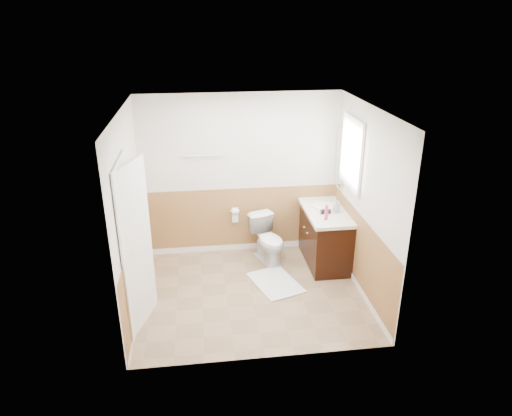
{
  "coord_description": "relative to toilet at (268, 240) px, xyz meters",
  "views": [
    {
      "loc": [
        -0.63,
        -5.33,
        3.52
      ],
      "look_at": [
        0.1,
        0.25,
        1.15
      ],
      "focal_mm": 32.45,
      "sensor_mm": 36.0,
      "label": 1
    }
  ],
  "objects": [
    {
      "name": "wall_left",
      "position": [
        -1.87,
        -0.87,
        0.9
      ],
      "size": [
        0.0,
        3.0,
        3.0
      ],
      "primitive_type": "plane",
      "rotation": [
        1.57,
        0.0,
        1.57
      ],
      "color": "silver",
      "rests_on": "floor"
    },
    {
      "name": "wall_front",
      "position": [
        -0.37,
        -2.17,
        0.9
      ],
      "size": [
        3.0,
        0.0,
        3.0
      ],
      "primitive_type": "plane",
      "rotation": [
        -1.57,
        0.0,
        0.0
      ],
      "color": "silver",
      "rests_on": "floor"
    },
    {
      "name": "soap_dispenser",
      "position": [
        0.96,
        -0.23,
        0.59
      ],
      "size": [
        0.09,
        0.09,
        0.18
      ],
      "primitive_type": "imported",
      "rotation": [
        0.0,
        0.0,
        0.12
      ],
      "color": "#98A0AB",
      "rests_on": "countertop"
    },
    {
      "name": "door",
      "position": [
        -1.77,
        -1.32,
        0.67
      ],
      "size": [
        0.29,
        0.78,
        2.04
      ],
      "primitive_type": "cube",
      "rotation": [
        0.0,
        0.0,
        -0.31
      ],
      "color": "white",
      "rests_on": "wall_left"
    },
    {
      "name": "countertop",
      "position": [
        0.83,
        -0.14,
        0.47
      ],
      "size": [
        0.6,
        1.15,
        0.05
      ],
      "primitive_type": "cube",
      "color": "white",
      "rests_on": "vanity_cabinet"
    },
    {
      "name": "window_frame",
      "position": [
        1.1,
        -0.28,
        1.4
      ],
      "size": [
        0.04,
        0.8,
        1.0
      ],
      "primitive_type": "cube",
      "color": "white",
      "rests_on": "wall_right"
    },
    {
      "name": "toilet",
      "position": [
        0.0,
        0.0,
        0.0
      ],
      "size": [
        0.59,
        0.78,
        0.7
      ],
      "primitive_type": "imported",
      "rotation": [
        0.0,
        0.0,
        0.32
      ],
      "color": "white",
      "rests_on": "floor"
    },
    {
      "name": "tp_sheet",
      "position": [
        -0.47,
        0.36,
        0.24
      ],
      "size": [
        0.1,
        0.01,
        0.16
      ],
      "primitive_type": "cube",
      "color": "white",
      "rests_on": "tp_roll"
    },
    {
      "name": "wall_right",
      "position": [
        1.13,
        -0.87,
        0.9
      ],
      "size": [
        0.0,
        3.0,
        3.0
      ],
      "primitive_type": "plane",
      "rotation": [
        1.57,
        0.0,
        -1.57
      ],
      "color": "silver",
      "rests_on": "floor"
    },
    {
      "name": "hair_dryer_body",
      "position": [
        0.79,
        -0.25,
        0.53
      ],
      "size": [
        0.14,
        0.07,
        0.07
      ],
      "primitive_type": "cylinder",
      "rotation": [
        0.0,
        1.57,
        0.0
      ],
      "color": "black",
      "rests_on": "countertop"
    },
    {
      "name": "vanity_cabinet",
      "position": [
        0.84,
        -0.14,
        0.05
      ],
      "size": [
        0.55,
        1.1,
        0.8
      ],
      "primitive_type": "cube",
      "color": "black",
      "rests_on": "floor"
    },
    {
      "name": "mirror_panel",
      "position": [
        1.11,
        0.23,
        1.2
      ],
      "size": [
        0.02,
        0.35,
        0.9
      ],
      "primitive_type": "cube",
      "color": "silver",
      "rests_on": "wall_right"
    },
    {
      "name": "tp_roll",
      "position": [
        -0.47,
        0.36,
        0.35
      ],
      "size": [
        0.1,
        0.11,
        0.11
      ],
      "primitive_type": "cylinder",
      "rotation": [
        0.0,
        1.57,
        0.0
      ],
      "color": "white",
      "rests_on": "tp_holder_bar"
    },
    {
      "name": "floor",
      "position": [
        -0.37,
        -0.87,
        -0.35
      ],
      "size": [
        3.0,
        3.0,
        0.0
      ],
      "primitive_type": "plane",
      "color": "#8C7051",
      "rests_on": "ground"
    },
    {
      "name": "wainscot_back",
      "position": [
        -0.37,
        0.42,
        0.15
      ],
      "size": [
        3.0,
        0.0,
        3.0
      ],
      "primitive_type": "plane",
      "rotation": [
        1.57,
        0.0,
        0.0
      ],
      "color": "#A77A42",
      "rests_on": "floor"
    },
    {
      "name": "vanity_knob_right",
      "position": [
        0.54,
        -0.04,
        0.2
      ],
      "size": [
        0.03,
        0.03,
        0.03
      ],
      "primitive_type": "sphere",
      "color": "silver",
      "rests_on": "vanity_cabinet"
    },
    {
      "name": "faucet",
      "position": [
        1.02,
        0.01,
        0.57
      ],
      "size": [
        0.02,
        0.02,
        0.14
      ],
      "primitive_type": "cylinder",
      "color": "silver",
      "rests_on": "countertop"
    },
    {
      "name": "window_glass",
      "position": [
        1.12,
        -0.28,
        1.4
      ],
      "size": [
        0.01,
        0.7,
        0.9
      ],
      "primitive_type": "cube",
      "color": "white",
      "rests_on": "wall_right"
    },
    {
      "name": "hair_dryer_handle",
      "position": [
        0.76,
        -0.24,
        0.5
      ],
      "size": [
        0.03,
        0.03,
        0.07
      ],
      "primitive_type": "cylinder",
      "color": "black",
      "rests_on": "countertop"
    },
    {
      "name": "towel_bar",
      "position": [
        -0.92,
        0.38,
        1.25
      ],
      "size": [
        0.62,
        0.02,
        0.02
      ],
      "primitive_type": "cylinder",
      "rotation": [
        0.0,
        1.57,
        0.0
      ],
      "color": "silver",
      "rests_on": "wall_back"
    },
    {
      "name": "wainscot_right",
      "position": [
        1.12,
        -0.87,
        0.15
      ],
      "size": [
        0.0,
        2.6,
        2.6
      ],
      "primitive_type": "plane",
      "rotation": [
        1.57,
        0.0,
        -1.57
      ],
      "color": "#A77A42",
      "rests_on": "floor"
    },
    {
      "name": "wainscot_left",
      "position": [
        -1.86,
        -0.87,
        0.15
      ],
      "size": [
        0.0,
        2.6,
        2.6
      ],
      "primitive_type": "plane",
      "rotation": [
        1.57,
        0.0,
        1.57
      ],
      "color": "#A77A42",
      "rests_on": "floor"
    },
    {
      "name": "lotion_bottle",
      "position": [
        0.74,
        -0.46,
        0.61
      ],
      "size": [
        0.05,
        0.05,
        0.22
      ],
      "primitive_type": "cylinder",
      "color": "#D53767",
      "rests_on": "countertop"
    },
    {
      "name": "door_frame",
      "position": [
        -1.85,
        -1.32,
        0.68
      ],
      "size": [
        0.02,
        0.92,
        2.1
      ],
      "primitive_type": "cube",
      "color": "white",
      "rests_on": "wall_left"
    },
    {
      "name": "door_knob",
      "position": [
        -1.71,
        -0.99,
        0.6
      ],
      "size": [
        0.06,
        0.06,
        0.06
      ],
      "primitive_type": "sphere",
      "color": "silver",
      "rests_on": "door"
    },
    {
      "name": "tp_holder_bar",
      "position": [
        -0.47,
        0.36,
        0.35
      ],
      "size": [
        0.14,
        0.02,
        0.02
      ],
      "primitive_type": "cylinder",
      "rotation": [
        0.0,
        1.57,
        0.0
      ],
      "color": "silver",
      "rests_on": "wall_back"
    },
    {
      "name": "bath_mat",
      "position": [
        -0.0,
        -0.68,
        -0.34
      ],
      "size": [
        0.78,
        0.93,
        0.02
      ],
      "primitive_type": "cube",
      "rotation": [
        0.0,
        0.0,
        0.32
      ],
      "color": "silver",
      "rests_on": "floor"
    },
    {
      "name": "wall_back",
      "position": [
        -0.37,
        0.43,
        0.9
      ],
      "size": [
        3.0,
        0.0,
        3.0
      ],
      "primitive_type": "plane",
      "rotation": [
        1.57,
        0.0,
        0.0
      ],
      "color": "silver",
      "rests_on": "floor"
    },
    {
      "name": "sink_basin",
      "position": [
        0.84,
        0.01,
        0.51
      ],
      "size": [
        0.36,
        0.36,
        0.02
      ],
      "primitive_type": "cylinder",
      "color": "white",
      "rests_on": "countertop"
    },
    {
      "name": "wainscot_front",
      "position": [
        -0.37,
        -2.16,
        0.15
      ],
      "size": [
        3.0,
        0.0,
        3.0
      ],
      "primitive_type": "plane",
      "rotation": [
        -1.57,
        0.0,
        0.0
      ],
      "color": "#A77A42",
      "rests_on": "floor"
    },
    {
      "name": "vanity_knob_left",
      "position": [
        0.54,
        -0.24,
        0.2
      ],
      "size": [
        0.03,
        0.03,
        0.03
      ],
      "primitive_type": "sphere",
      "color": "silver",
      "rests_on": "vanity_cabinet"
    },
    {
      "name": "ceiling",
      "position": [
        -0.37,
        -0.87,
        2.15
      ],
      "size": [
        3.0,
        3.0,
        0.0
      ],
      "primitive_type": "plane",
      "rotation": [
        3.14,
        0.0,
        0.0
      ],
      "color": "white",
      "rests_on": "floor"
    }
  ]
}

